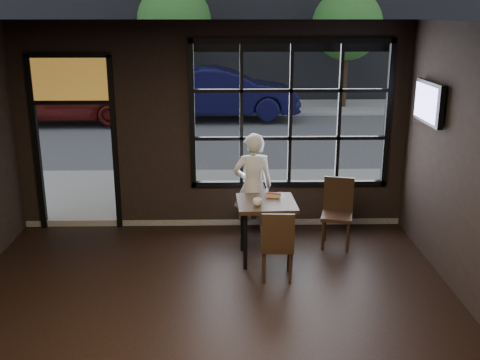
{
  "coord_description": "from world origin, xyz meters",
  "views": [
    {
      "loc": [
        0.24,
        -4.97,
        3.29
      ],
      "look_at": [
        0.4,
        2.2,
        1.15
      ],
      "focal_mm": 42.0,
      "sensor_mm": 36.0,
      "label": 1
    }
  ],
  "objects_px": {
    "cafe_table": "(266,230)",
    "navy_car": "(222,93)",
    "man": "(253,187)",
    "chair_near": "(277,244)"
  },
  "relations": [
    {
      "from": "chair_near",
      "to": "navy_car",
      "type": "height_order",
      "value": "navy_car"
    },
    {
      "from": "cafe_table",
      "to": "chair_near",
      "type": "height_order",
      "value": "chair_near"
    },
    {
      "from": "cafe_table",
      "to": "navy_car",
      "type": "bearing_deg",
      "value": 91.53
    },
    {
      "from": "chair_near",
      "to": "man",
      "type": "distance_m",
      "value": 1.42
    },
    {
      "from": "cafe_table",
      "to": "man",
      "type": "height_order",
      "value": "man"
    },
    {
      "from": "cafe_table",
      "to": "chair_near",
      "type": "xyz_separation_m",
      "value": [
        0.1,
        -0.58,
        0.05
      ]
    },
    {
      "from": "man",
      "to": "navy_car",
      "type": "height_order",
      "value": "navy_car"
    },
    {
      "from": "man",
      "to": "chair_near",
      "type": "bearing_deg",
      "value": 94.09
    },
    {
      "from": "cafe_table",
      "to": "man",
      "type": "bearing_deg",
      "value": 98.52
    },
    {
      "from": "cafe_table",
      "to": "man",
      "type": "relative_size",
      "value": 0.52
    }
  ]
}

